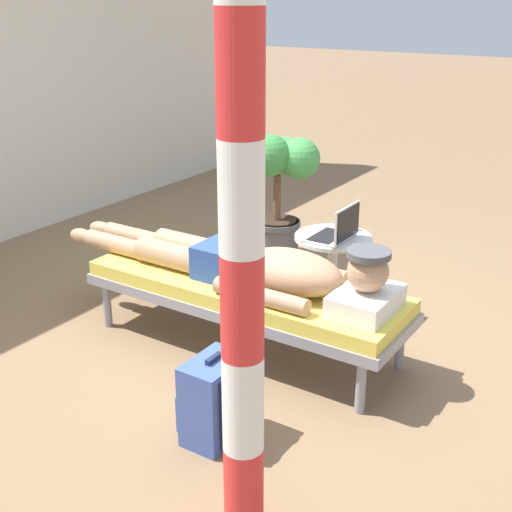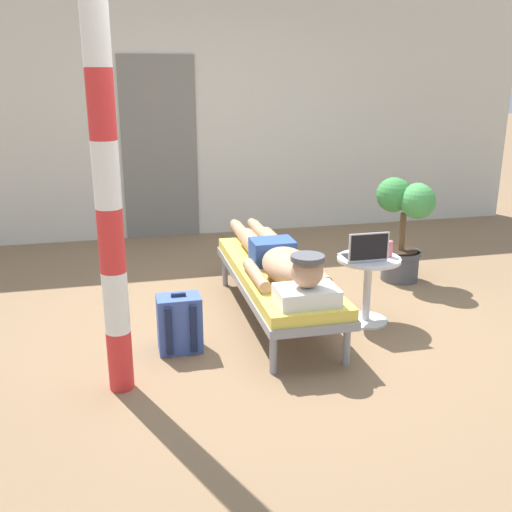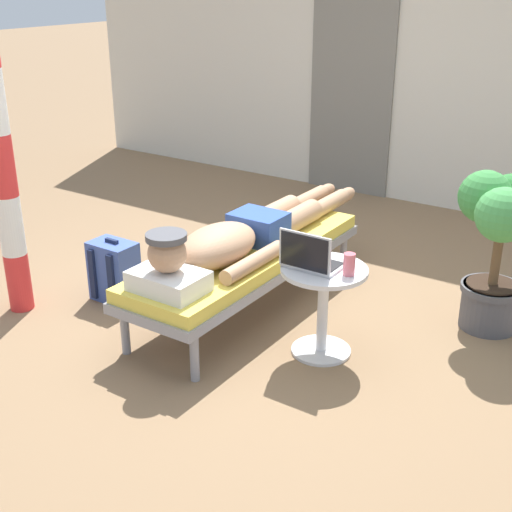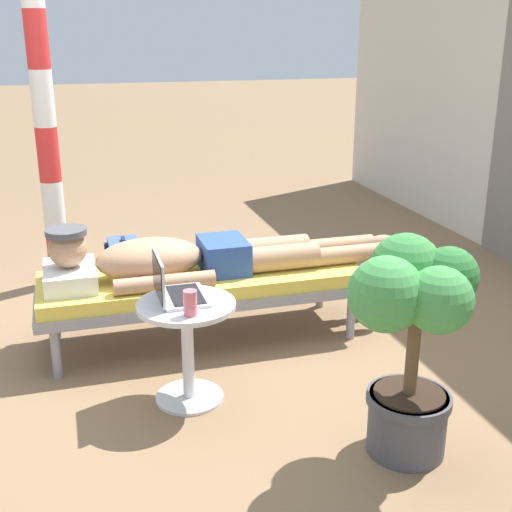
# 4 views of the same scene
# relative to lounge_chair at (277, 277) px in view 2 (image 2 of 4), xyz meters

# --- Properties ---
(ground_plane) EXTENTS (40.00, 40.00, 0.00)m
(ground_plane) POSITION_rel_lounge_chair_xyz_m (0.14, -0.08, -0.35)
(ground_plane) COLOR #846647
(house_wall_back) EXTENTS (7.60, 0.20, 2.70)m
(house_wall_back) POSITION_rel_lounge_chair_xyz_m (-0.00, 2.77, 1.00)
(house_wall_back) COLOR beige
(house_wall_back) RESTS_ON ground
(house_door_panel) EXTENTS (0.84, 0.03, 2.04)m
(house_door_panel) POSITION_rel_lounge_chair_xyz_m (-0.65, 2.66, 0.67)
(house_door_panel) COLOR slate
(house_door_panel) RESTS_ON ground
(lounge_chair) EXTENTS (0.60, 1.89, 0.42)m
(lounge_chair) POSITION_rel_lounge_chair_xyz_m (0.00, 0.00, 0.00)
(lounge_chair) COLOR gray
(lounge_chair) RESTS_ON ground
(person_reclining) EXTENTS (0.53, 2.17, 0.33)m
(person_reclining) POSITION_rel_lounge_chair_xyz_m (0.00, -0.07, 0.17)
(person_reclining) COLOR white
(person_reclining) RESTS_ON lounge_chair
(side_table) EXTENTS (0.48, 0.48, 0.52)m
(side_table) POSITION_rel_lounge_chair_xyz_m (0.66, -0.22, 0.01)
(side_table) COLOR silver
(side_table) RESTS_ON ground
(laptop) EXTENTS (0.31, 0.24, 0.23)m
(laptop) POSITION_rel_lounge_chair_xyz_m (0.60, -0.27, 0.24)
(laptop) COLOR silver
(laptop) RESTS_ON side_table
(drink_glass) EXTENTS (0.06, 0.06, 0.12)m
(drink_glass) POSITION_rel_lounge_chair_xyz_m (0.81, -0.22, 0.24)
(drink_glass) COLOR #D86672
(drink_glass) RESTS_ON side_table
(backpack) EXTENTS (0.30, 0.26, 0.42)m
(backpack) POSITION_rel_lounge_chair_xyz_m (-0.80, -0.37, -0.15)
(backpack) COLOR #3F59A5
(backpack) RESTS_ON ground
(potted_plant) EXTENTS (0.54, 0.58, 0.97)m
(potted_plant) POSITION_rel_lounge_chair_xyz_m (1.36, 0.60, 0.26)
(potted_plant) COLOR #4C4C51
(potted_plant) RESTS_ON ground
(porch_post) EXTENTS (0.15, 0.15, 2.65)m
(porch_post) POSITION_rel_lounge_chair_xyz_m (-1.21, -0.81, 0.98)
(porch_post) COLOR red
(porch_post) RESTS_ON ground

